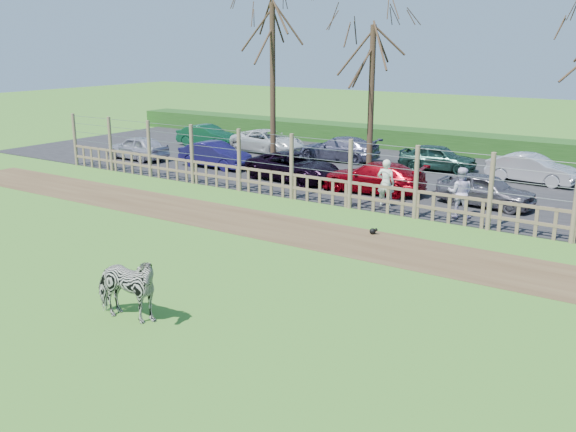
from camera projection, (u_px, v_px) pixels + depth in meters
The scene contains 21 objects.
ground at pixel (203, 272), 16.72m from camera, with size 120.00×120.00×0.00m, color #6FAA3F.
dirt_strip at pixel (297, 231), 20.33m from camera, with size 34.00×2.80×0.01m, color brown.
asphalt at pixel (419, 177), 28.35m from camera, with size 44.00×13.00×0.04m, color #232326.
hedge at pixel (472, 145), 33.83m from camera, with size 46.00×2.00×1.10m, color #1E4716.
fence at pixel (350, 186), 22.93m from camera, with size 30.16×0.16×2.50m.
tree_left at pixel (272, 46), 28.75m from camera, with size 4.80×4.80×7.88m.
tree_mid at pixel (372, 64), 27.35m from camera, with size 4.80×4.80×6.83m.
zebra at pixel (125, 288), 13.62m from camera, with size 0.81×1.77×1.50m, color gray.
visitor_a at pixel (386, 183), 23.01m from camera, with size 0.63×0.41×1.72m, color silver.
visitor_b at pixel (460, 193), 21.54m from camera, with size 0.84×0.65×1.72m, color silver.
crow at pixel (373, 231), 19.95m from camera, with size 0.27×0.20×0.22m.
car_0 at pixel (138, 148), 32.33m from camera, with size 1.42×3.52×1.20m, color #B4B0BF.
car_1 at pixel (215, 155), 30.29m from camera, with size 1.27×3.64×1.20m, color #1A1551.
car_2 at pixel (294, 167), 27.42m from camera, with size 1.99×4.32×1.20m, color black.
car_3 at pixel (373, 177), 25.26m from camera, with size 1.68×4.13×1.20m, color maroon.
car_4 at pixel (486, 190), 23.12m from camera, with size 1.42×3.52×1.20m, color #5A5762.
car_7 at pixel (207, 136), 36.42m from camera, with size 1.27×3.64×1.20m, color #0F4A2B.
car_8 at pixel (268, 141), 34.40m from camera, with size 1.99×4.32×1.20m, color white.
car_9 at pixel (339, 149), 32.02m from camera, with size 1.68×4.13×1.20m, color #50526D.
car_10 at pixel (438, 157), 29.60m from camera, with size 1.42×3.52×1.20m, color #1F4037.
car_11 at pixel (532, 169), 26.97m from camera, with size 1.27×3.64×1.20m, color silver.
Camera 1 is at (10.58, -11.87, 5.81)m, focal length 40.00 mm.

